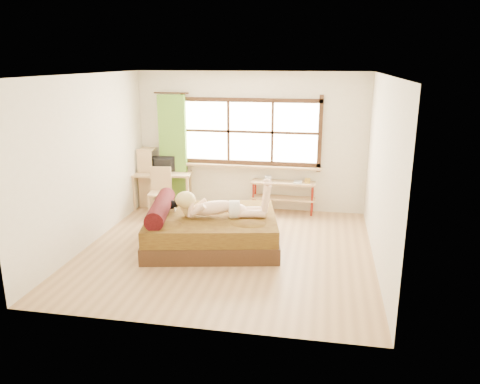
% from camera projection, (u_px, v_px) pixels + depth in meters
% --- Properties ---
extents(floor, '(4.50, 4.50, 0.00)m').
position_uv_depth(floor, '(227.00, 250.00, 7.40)').
color(floor, '#9E754C').
rests_on(floor, ground).
extents(ceiling, '(4.50, 4.50, 0.00)m').
position_uv_depth(ceiling, '(226.00, 75.00, 6.66)').
color(ceiling, white).
rests_on(ceiling, wall_back).
extents(wall_back, '(4.50, 0.00, 4.50)m').
position_uv_depth(wall_back, '(250.00, 142.00, 9.16)').
color(wall_back, silver).
rests_on(wall_back, floor).
extents(wall_front, '(4.50, 0.00, 4.50)m').
position_uv_depth(wall_front, '(182.00, 214.00, 4.90)').
color(wall_front, silver).
rests_on(wall_front, floor).
extents(wall_left, '(0.00, 4.50, 4.50)m').
position_uv_depth(wall_left, '(88.00, 161.00, 7.42)').
color(wall_left, silver).
rests_on(wall_left, floor).
extents(wall_right, '(0.00, 4.50, 4.50)m').
position_uv_depth(wall_right, '(381.00, 173.00, 6.64)').
color(wall_right, silver).
rests_on(wall_right, floor).
extents(window, '(2.80, 0.16, 1.46)m').
position_uv_depth(window, '(250.00, 134.00, 9.09)').
color(window, '#FFEDBF').
rests_on(window, wall_back).
extents(curtain, '(0.55, 0.10, 2.20)m').
position_uv_depth(curtain, '(173.00, 150.00, 9.37)').
color(curtain, '#478123').
rests_on(curtain, wall_back).
extents(bed, '(2.35, 2.02, 0.78)m').
position_uv_depth(bed, '(209.00, 229.00, 7.52)').
color(bed, black).
rests_on(bed, floor).
extents(woman, '(1.50, 0.69, 0.62)m').
position_uv_depth(woman, '(220.00, 198.00, 7.30)').
color(woman, beige).
rests_on(woman, bed).
extents(kitten, '(0.33, 0.18, 0.25)m').
position_uv_depth(kitten, '(170.00, 203.00, 7.64)').
color(kitten, black).
rests_on(kitten, bed).
extents(desk, '(1.23, 0.70, 0.73)m').
position_uv_depth(desk, '(162.00, 177.00, 9.37)').
color(desk, tan).
rests_on(desk, floor).
extents(monitor, '(0.56, 0.16, 0.32)m').
position_uv_depth(monitor, '(162.00, 164.00, 9.35)').
color(monitor, black).
rests_on(monitor, desk).
extents(chair, '(0.46, 0.46, 0.91)m').
position_uv_depth(chair, '(160.00, 188.00, 9.04)').
color(chair, tan).
rests_on(chair, floor).
extents(pipe_shelf, '(1.25, 0.33, 0.70)m').
position_uv_depth(pipe_shelf, '(284.00, 190.00, 9.11)').
color(pipe_shelf, tan).
rests_on(pipe_shelf, floor).
extents(cup, '(0.14, 0.14, 0.11)m').
position_uv_depth(cup, '(268.00, 178.00, 9.11)').
color(cup, gray).
rests_on(cup, pipe_shelf).
extents(book, '(0.17, 0.23, 0.02)m').
position_uv_depth(book, '(294.00, 182.00, 9.03)').
color(book, gray).
rests_on(book, pipe_shelf).
extents(bookshelf, '(0.33, 0.54, 1.20)m').
position_uv_depth(bookshelf, '(149.00, 176.00, 9.58)').
color(bookshelf, tan).
rests_on(bookshelf, floor).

